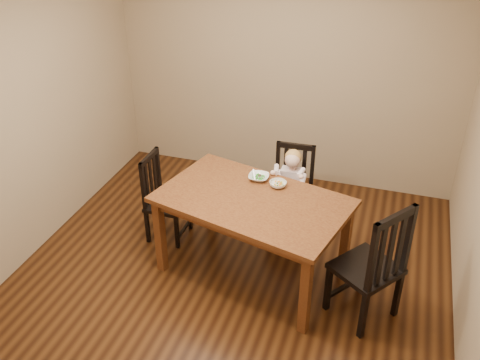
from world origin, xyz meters
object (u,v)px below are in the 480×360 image
(chair_left, at_px, (163,199))
(chair_right, at_px, (372,266))
(chair_child, at_px, (291,192))
(bowl_peas, at_px, (259,177))
(dining_table, at_px, (253,208))
(toddler, at_px, (291,184))
(bowl_veg, at_px, (278,184))

(chair_left, xyz_separation_m, chair_right, (2.13, -0.56, 0.10))
(chair_child, height_order, bowl_peas, chair_child)
(dining_table, xyz_separation_m, bowl_peas, (-0.04, 0.34, 0.12))
(dining_table, height_order, bowl_peas, bowl_peas)
(dining_table, xyz_separation_m, toddler, (0.19, 0.73, -0.14))
(chair_left, relative_size, toddler, 1.85)
(chair_right, relative_size, toddler, 2.28)
(chair_left, height_order, chair_right, chair_right)
(dining_table, distance_m, bowl_veg, 0.34)
(toddler, bearing_deg, bowl_veg, 84.43)
(chair_left, height_order, toddler, chair_left)
(chair_child, distance_m, bowl_veg, 0.64)
(chair_child, xyz_separation_m, bowl_peas, (-0.23, -0.44, 0.39))
(bowl_peas, bearing_deg, bowl_veg, -19.00)
(bowl_veg, bearing_deg, dining_table, -120.70)
(chair_child, height_order, chair_right, chair_right)
(chair_child, bearing_deg, bowl_veg, 84.96)
(chair_right, bearing_deg, bowl_veg, 96.63)
(chair_left, bearing_deg, toddler, 109.56)
(bowl_peas, xyz_separation_m, bowl_veg, (0.20, -0.07, 0.00))
(bowl_peas, bearing_deg, dining_table, -82.93)
(chair_child, bearing_deg, dining_table, 74.52)
(chair_right, height_order, bowl_peas, chair_right)
(chair_right, distance_m, bowl_veg, 1.12)
(chair_right, bearing_deg, toddler, 78.52)
(chair_child, xyz_separation_m, chair_left, (-1.22, -0.48, -0.02))
(chair_left, xyz_separation_m, toddler, (1.22, 0.43, 0.14))
(chair_child, relative_size, bowl_peas, 5.09)
(chair_left, distance_m, bowl_peas, 1.07)
(chair_right, bearing_deg, dining_table, 112.82)
(chair_left, xyz_separation_m, bowl_veg, (1.19, -0.03, 0.41))
(chair_child, height_order, toddler, chair_child)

